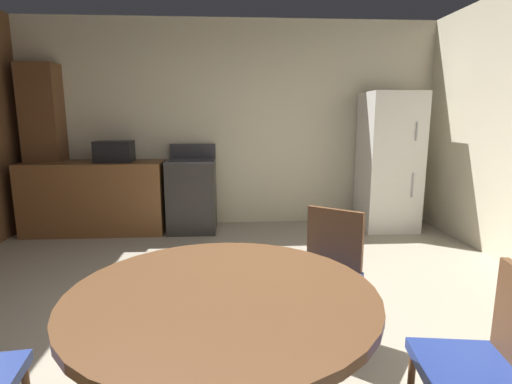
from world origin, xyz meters
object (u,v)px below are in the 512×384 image
dining_table (223,326)px  refrigerator (389,162)px  oven_range (192,195)px  microwave (114,151)px  chair_northeast (327,269)px  chair_east (489,361)px

dining_table → refrigerator: bearing=59.1°
oven_range → dining_table: (0.46, -3.53, 0.14)m
microwave → chair_northeast: microwave is taller
refrigerator → microwave: size_ratio=4.00×
oven_range → refrigerator: size_ratio=0.62×
refrigerator → microwave: bearing=179.2°
oven_range → chair_east: bearing=-67.6°
refrigerator → dining_table: size_ratio=1.39×
oven_range → microwave: size_ratio=2.50×
chair_northeast → refrigerator: bearing=-171.6°
oven_range → chair_northeast: 2.90m
microwave → dining_table: (1.40, -3.53, -0.42)m
microwave → dining_table: microwave is taller
dining_table → chair_east: 1.07m
microwave → chair_east: (2.46, -3.68, -0.53)m
dining_table → chair_east: chair_east is taller
oven_range → chair_east: 3.98m
refrigerator → chair_east: size_ratio=2.02×
oven_range → chair_east: oven_range is taller
refrigerator → chair_northeast: refrigerator is taller
microwave → oven_range: bearing=0.2°
microwave → chair_northeast: (2.05, -2.68, -0.53)m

